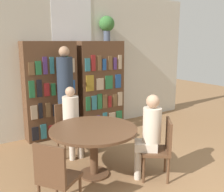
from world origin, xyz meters
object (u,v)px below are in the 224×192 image
bookshelf_right (101,85)px  seated_reader_left (72,118)px  chair_near_camera (56,175)px  librarian_standing (65,85)px  chair_left_side (68,126)px  reading_table (94,136)px  chair_far_side (161,146)px  seated_reader_right (149,132)px  flower_vase (107,25)px  bookshelf_left (51,91)px

bookshelf_right → seated_reader_left: 1.65m
chair_near_camera → librarian_standing: size_ratio=0.47×
librarian_standing → chair_left_side: bearing=-109.5°
bookshelf_right → reading_table: (-1.24, -1.87, -0.36)m
bookshelf_right → chair_far_side: (-0.47, -2.46, -0.49)m
seated_reader_left → chair_far_side: bearing=120.0°
chair_far_side → seated_reader_left: bearing=66.0°
chair_near_camera → chair_far_side: same height
reading_table → seated_reader_right: bearing=-37.5°
reading_table → chair_near_camera: (-0.80, -0.55, -0.13)m
chair_near_camera → chair_far_side: size_ratio=1.00×
seated_reader_right → librarian_standing: bearing=51.6°
flower_vase → reading_table: 2.89m
chair_near_camera → chair_left_side: size_ratio=1.00×
seated_reader_left → bookshelf_right: bearing=-137.0°
flower_vase → reading_table: flower_vase is taller
reading_table → librarian_standing: (0.17, 1.37, 0.53)m
seated_reader_right → reading_table: bearing=90.0°
bookshelf_left → reading_table: bearing=-91.7°
reading_table → seated_reader_right: 0.80m
reading_table → bookshelf_right: bearing=56.5°
bookshelf_right → seated_reader_left: size_ratio=1.62×
chair_left_side → bookshelf_right: bearing=-142.0°
bookshelf_right → chair_left_side: (-1.21, -0.90, -0.49)m
seated_reader_left → librarian_standing: 0.75m
bookshelf_left → flower_vase: 1.89m
bookshelf_left → chair_near_camera: 2.62m
bookshelf_right → chair_left_side: bearing=-143.5°
bookshelf_right → librarian_standing: bookshelf_right is taller
seated_reader_left → librarian_standing: bearing=-102.6°
bookshelf_left → chair_near_camera: size_ratio=2.23×
bookshelf_right → chair_near_camera: size_ratio=2.23×
flower_vase → seated_reader_right: (-0.78, -2.36, -1.61)m
flower_vase → seated_reader_right: size_ratio=0.44×
chair_left_side → chair_far_side: same height
bookshelf_right → seated_reader_left: bookshelf_right is taller
chair_near_camera → chair_left_side: bearing=117.0°
flower_vase → librarian_standing: bearing=-157.8°
bookshelf_right → librarian_standing: (-1.07, -0.50, 0.17)m
chair_left_side → seated_reader_left: bearing=90.0°
flower_vase → seated_reader_right: flower_vase is taller
bookshelf_left → seated_reader_left: bearing=-91.9°
bookshelf_right → seated_reader_right: bookshelf_right is taller
chair_far_side → seated_reader_right: 0.28m
flower_vase → chair_left_side: flower_vase is taller
chair_near_camera → flower_vase: bearing=103.2°
bookshelf_left → flower_vase: (1.35, 0.00, 1.33)m
chair_far_side → seated_reader_right: size_ratio=0.71×
bookshelf_right → librarian_standing: size_ratio=1.05×
chair_near_camera → seated_reader_right: seated_reader_right is taller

